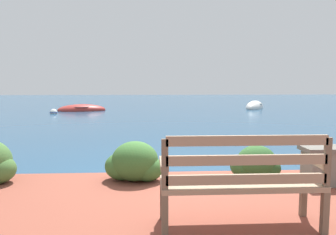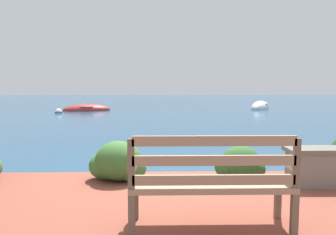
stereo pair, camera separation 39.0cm
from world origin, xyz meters
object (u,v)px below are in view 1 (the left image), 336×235
(rowboat_nearest, at_px, (82,110))
(mooring_buoy, at_px, (54,112))
(rowboat_mid, at_px, (255,107))
(park_bench, at_px, (242,179))

(rowboat_nearest, relative_size, mooring_buoy, 7.12)
(rowboat_nearest, height_order, rowboat_mid, rowboat_mid)
(park_bench, distance_m, mooring_buoy, 15.71)
(rowboat_mid, height_order, mooring_buoy, rowboat_mid)
(rowboat_mid, bearing_deg, park_bench, -168.75)
(rowboat_mid, bearing_deg, rowboat_nearest, 125.92)
(park_bench, xyz_separation_m, rowboat_mid, (5.75, 17.40, -0.63))
(park_bench, relative_size, rowboat_mid, 0.55)
(park_bench, relative_size, mooring_buoy, 3.77)
(rowboat_mid, distance_m, mooring_buoy, 12.05)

